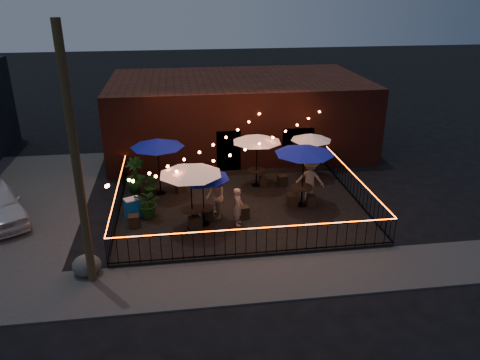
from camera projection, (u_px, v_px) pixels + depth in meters
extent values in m
plane|color=black|center=(247.00, 230.00, 18.04)|extent=(110.00, 110.00, 0.00)
cube|color=black|center=(240.00, 206.00, 19.84)|extent=(10.00, 8.00, 0.15)
cube|color=#3B3937|center=(263.00, 278.00, 15.06)|extent=(18.00, 2.50, 0.05)
cube|color=#3E1910|center=(238.00, 114.00, 26.53)|extent=(14.00, 8.00, 4.00)
cube|color=black|center=(228.00, 152.00, 23.21)|extent=(1.20, 0.24, 2.20)
cube|color=black|center=(298.00, 139.00, 23.46)|extent=(1.60, 0.24, 1.20)
cylinder|color=#3A2D18|center=(76.00, 164.00, 13.43)|extent=(0.26, 0.26, 8.00)
cube|color=black|center=(256.00, 252.00, 16.13)|extent=(10.00, 0.04, 0.04)
cube|color=black|center=(256.00, 229.00, 15.77)|extent=(10.00, 0.04, 0.04)
cube|color=#F84A09|center=(257.00, 228.00, 15.76)|extent=(10.00, 0.03, 0.02)
cube|color=black|center=(119.00, 210.00, 19.14)|extent=(0.04, 8.00, 0.04)
cube|color=black|center=(117.00, 190.00, 18.78)|extent=(0.04, 8.00, 0.04)
cube|color=#F84A09|center=(117.00, 189.00, 18.77)|extent=(0.03, 8.00, 0.02)
cube|color=black|center=(353.00, 196.00, 20.42)|extent=(0.04, 8.00, 0.04)
cube|color=black|center=(355.00, 177.00, 20.07)|extent=(0.04, 8.00, 0.04)
cube|color=#F84A09|center=(355.00, 176.00, 20.05)|extent=(0.03, 8.00, 0.02)
cylinder|color=black|center=(193.00, 227.00, 17.92)|extent=(0.47, 0.47, 0.03)
cylinder|color=black|center=(193.00, 219.00, 17.77)|extent=(0.06, 0.06, 0.77)
cylinder|color=black|center=(192.00, 209.00, 17.62)|extent=(0.86, 0.86, 0.04)
cylinder|color=black|center=(192.00, 197.00, 17.43)|extent=(0.05, 0.05, 2.57)
cone|color=white|center=(190.00, 169.00, 16.99)|extent=(3.12, 3.12, 0.38)
cylinder|color=black|center=(161.00, 193.00, 20.90)|extent=(0.46, 0.46, 0.03)
cylinder|color=black|center=(160.00, 185.00, 20.75)|extent=(0.06, 0.06, 0.76)
cylinder|color=black|center=(160.00, 177.00, 20.60)|extent=(0.84, 0.84, 0.04)
cylinder|color=black|center=(159.00, 167.00, 20.41)|extent=(0.05, 0.05, 2.53)
cone|color=#0A148C|center=(157.00, 143.00, 19.99)|extent=(2.39, 2.39, 0.37)
cylinder|color=black|center=(204.00, 224.00, 18.20)|extent=(0.41, 0.41, 0.03)
cylinder|color=black|center=(204.00, 216.00, 18.07)|extent=(0.06, 0.06, 0.67)
cylinder|color=black|center=(204.00, 208.00, 17.94)|extent=(0.75, 0.75, 0.04)
cylinder|color=black|center=(203.00, 198.00, 17.77)|extent=(0.04, 0.04, 2.24)
cone|color=#0A148C|center=(203.00, 174.00, 17.40)|extent=(2.59, 2.59, 0.33)
cylinder|color=black|center=(256.00, 185.00, 21.73)|extent=(0.45, 0.45, 0.03)
cylinder|color=black|center=(256.00, 178.00, 21.59)|extent=(0.06, 0.06, 0.73)
cylinder|color=black|center=(256.00, 170.00, 21.44)|extent=(0.82, 0.82, 0.04)
cylinder|color=black|center=(257.00, 160.00, 21.26)|extent=(0.04, 0.04, 2.45)
cone|color=white|center=(257.00, 138.00, 20.85)|extent=(2.80, 2.80, 0.36)
cylinder|color=black|center=(301.00, 205.00, 19.78)|extent=(0.49, 0.49, 0.03)
cylinder|color=black|center=(302.00, 196.00, 19.63)|extent=(0.07, 0.07, 0.80)
cylinder|color=black|center=(302.00, 187.00, 19.47)|extent=(0.89, 0.89, 0.04)
cylinder|color=black|center=(303.00, 176.00, 19.27)|extent=(0.05, 0.05, 2.66)
cone|color=#0A148C|center=(304.00, 149.00, 18.82)|extent=(3.13, 3.13, 0.39)
cylinder|color=black|center=(309.00, 176.00, 22.76)|extent=(0.39, 0.39, 0.03)
cylinder|color=black|center=(309.00, 170.00, 22.64)|extent=(0.05, 0.05, 0.64)
cylinder|color=black|center=(310.00, 163.00, 22.51)|extent=(0.71, 0.71, 0.04)
cylinder|color=black|center=(310.00, 155.00, 22.35)|extent=(0.04, 0.04, 2.13)
cone|color=white|center=(311.00, 137.00, 21.99)|extent=(2.00, 2.00, 0.31)
cube|color=black|center=(134.00, 221.00, 17.95)|extent=(0.40, 0.40, 0.47)
cube|color=black|center=(195.00, 224.00, 17.71)|extent=(0.56, 0.56, 0.51)
cube|color=black|center=(145.00, 189.00, 20.78)|extent=(0.37, 0.37, 0.43)
cube|color=black|center=(180.00, 187.00, 20.97)|extent=(0.46, 0.46, 0.43)
cube|color=black|center=(207.00, 214.00, 18.50)|extent=(0.48, 0.48, 0.47)
cube|color=black|center=(243.00, 212.00, 18.66)|extent=(0.46, 0.46, 0.47)
cube|color=black|center=(217.00, 179.00, 21.75)|extent=(0.44, 0.44, 0.50)
cube|color=black|center=(263.00, 181.00, 21.64)|extent=(0.37, 0.37, 0.43)
cube|color=black|center=(292.00, 200.00, 19.64)|extent=(0.47, 0.47, 0.51)
cube|color=black|center=(311.00, 200.00, 19.67)|extent=(0.40, 0.40, 0.45)
cube|color=black|center=(282.00, 180.00, 21.67)|extent=(0.46, 0.46, 0.47)
cube|color=black|center=(309.00, 174.00, 22.41)|extent=(0.42, 0.42, 0.41)
imported|color=tan|center=(238.00, 207.00, 17.89)|extent=(0.43, 0.60, 1.53)
imported|color=tan|center=(215.00, 197.00, 18.34)|extent=(0.82, 0.99, 1.83)
imported|color=beige|center=(310.00, 179.00, 19.92)|extent=(1.41, 1.10, 1.92)
imported|color=#173A0B|center=(149.00, 203.00, 18.56)|extent=(1.37, 1.30, 1.20)
imported|color=#164015|center=(152.00, 186.00, 20.19)|extent=(0.78, 0.70, 1.20)
imported|color=#13360E|center=(135.00, 175.00, 20.85)|extent=(1.04, 1.04, 1.55)
cube|color=#0E5EB6|center=(133.00, 208.00, 18.65)|extent=(0.68, 0.59, 0.75)
cube|color=silver|center=(132.00, 199.00, 18.50)|extent=(0.73, 0.64, 0.05)
ellipsoid|color=#41413C|center=(87.00, 265.00, 15.15)|extent=(1.12, 1.04, 0.72)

